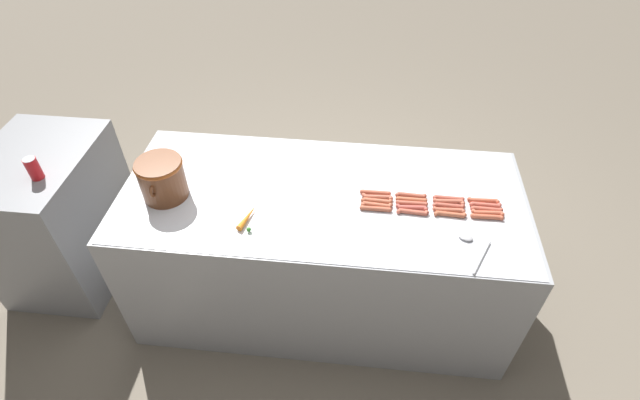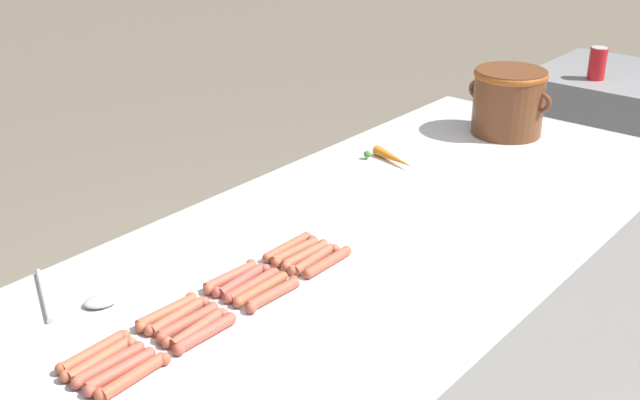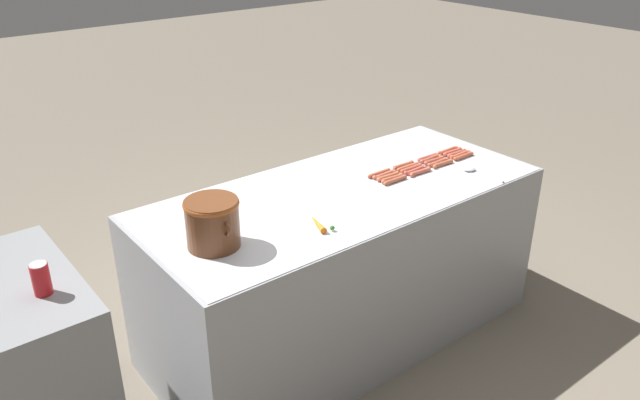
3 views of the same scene
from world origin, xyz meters
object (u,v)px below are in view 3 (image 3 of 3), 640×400
(hot_dog_6, at_px, (415,170))
(hot_dog_16, at_px, (448,150))
(hot_dog_8, at_px, (457,153))
(hot_dog_7, at_px, (392,178))
(hot_dog_2, at_px, (420,172))
(hot_dog_4, at_px, (461,154))
(hot_dog_15, at_px, (385,175))
(hot_dog_19, at_px, (379,173))
(back_cabinet, at_px, (15,386))
(serving_spoon, at_px, (478,171))
(hot_dog_14, at_px, (408,167))
(hot_dog_11, at_px, (388,176))
(hot_dog_18, at_px, (403,165))
(bean_pot, at_px, (212,221))
(hot_dog_10, at_px, (411,168))
(hot_dog_12, at_px, (453,152))
(hot_dog_13, at_px, (431,159))
(hot_dog_1, at_px, (443,164))
(hot_dog_9, at_px, (434,160))
(hot_dog_0, at_px, (463,156))
(hot_dog_17, at_px, (427,157))
(hot_dog_3, at_px, (395,180))
(soda_can, at_px, (41,279))
(hot_dog_5, at_px, (438,162))
(carrot, at_px, (318,223))

(hot_dog_6, xyz_separation_m, hot_dog_16, (0.09, -0.36, 0.00))
(hot_dog_6, bearing_deg, hot_dog_8, -85.72)
(hot_dog_7, bearing_deg, hot_dog_16, -80.50)
(hot_dog_2, xyz_separation_m, hot_dog_4, (0.03, -0.37, 0.00))
(hot_dog_15, distance_m, hot_dog_19, 0.03)
(hot_dog_2, bearing_deg, back_cabinet, 85.22)
(serving_spoon, bearing_deg, hot_dog_7, 64.67)
(hot_dog_14, bearing_deg, back_cabinet, 87.62)
(hot_dog_11, relative_size, hot_dog_19, 1.00)
(hot_dog_6, height_order, hot_dog_8, same)
(hot_dog_18, distance_m, bean_pot, 1.26)
(hot_dog_10, distance_m, hot_dog_12, 0.37)
(hot_dog_4, bearing_deg, hot_dog_13, 72.13)
(hot_dog_1, relative_size, hot_dog_19, 1.00)
(hot_dog_9, relative_size, hot_dog_11, 1.00)
(hot_dog_0, bearing_deg, bean_pot, 89.97)
(hot_dog_0, distance_m, hot_dog_6, 0.36)
(hot_dog_11, bearing_deg, hot_dog_19, 7.12)
(bean_pot, bearing_deg, hot_dog_17, -85.49)
(hot_dog_11, bearing_deg, back_cabinet, 86.59)
(hot_dog_2, bearing_deg, hot_dog_9, -70.49)
(hot_dog_7, bearing_deg, hot_dog_14, -71.68)
(hot_dog_2, relative_size, serving_spoon, 0.62)
(hot_dog_0, height_order, hot_dog_9, same)
(hot_dog_0, bearing_deg, hot_dog_8, -6.81)
(hot_dog_9, height_order, hot_dog_13, same)
(hot_dog_3, height_order, hot_dog_17, same)
(hot_dog_7, distance_m, serving_spoon, 0.49)
(hot_dog_0, height_order, hot_dog_11, same)
(hot_dog_2, bearing_deg, hot_dog_14, 1.86)
(hot_dog_11, height_order, hot_dog_19, same)
(hot_dog_4, xyz_separation_m, soda_can, (-0.01, 2.32, 0.09))
(hot_dog_11, bearing_deg, hot_dog_16, -83.69)
(hot_dog_5, distance_m, hot_dog_11, 0.36)
(hot_dog_0, relative_size, hot_dog_6, 1.00)
(hot_dog_4, distance_m, carrot, 1.18)
(hot_dog_2, xyz_separation_m, hot_dog_14, (0.09, 0.00, 0.00))
(hot_dog_6, height_order, serving_spoon, hot_dog_6)
(hot_dog_4, xyz_separation_m, hot_dog_10, (0.03, 0.37, 0.00))
(hot_dog_2, xyz_separation_m, hot_dog_12, (0.09, -0.36, 0.00))
(hot_dog_7, relative_size, hot_dog_11, 1.00)
(hot_dog_18, relative_size, serving_spoon, 0.63)
(hot_dog_1, xyz_separation_m, hot_dog_14, (0.09, 0.19, 0.00))
(hot_dog_6, distance_m, hot_dog_16, 0.37)
(hot_dog_13, bearing_deg, hot_dog_9, 172.14)
(hot_dog_1, relative_size, soda_can, 1.29)
(hot_dog_11, height_order, hot_dog_14, same)
(hot_dog_19, bearing_deg, hot_dog_17, -90.47)
(hot_dog_18, bearing_deg, hot_dog_1, -122.23)
(soda_can, bearing_deg, hot_dog_5, -89.79)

